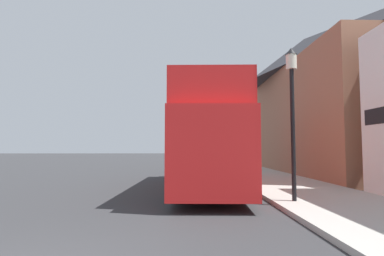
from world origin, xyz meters
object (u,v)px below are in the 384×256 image
(parked_car_ahead_of_bus, at_px, (206,163))
(lamp_post_nearest, at_px, (292,94))
(tour_bus, at_px, (207,145))
(lamp_post_second, at_px, (238,119))

(parked_car_ahead_of_bus, xyz_separation_m, lamp_post_nearest, (1.73, -11.59, 2.68))
(tour_bus, height_order, parked_car_ahead_of_bus, tour_bus)
(tour_bus, relative_size, lamp_post_nearest, 2.21)
(lamp_post_nearest, bearing_deg, parked_car_ahead_of_bus, 98.50)
(lamp_post_nearest, bearing_deg, lamp_post_second, 90.79)
(parked_car_ahead_of_bus, height_order, lamp_post_nearest, lamp_post_nearest)
(parked_car_ahead_of_bus, xyz_separation_m, lamp_post_second, (1.62, -3.12, 2.72))
(parked_car_ahead_of_bus, distance_m, lamp_post_nearest, 12.02)
(lamp_post_nearest, bearing_deg, tour_bus, 120.63)
(parked_car_ahead_of_bus, bearing_deg, tour_bus, -97.36)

